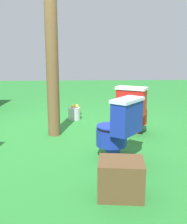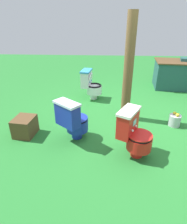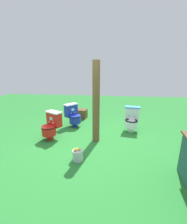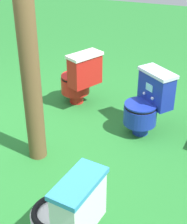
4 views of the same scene
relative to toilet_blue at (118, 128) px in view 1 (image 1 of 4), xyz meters
name	(u,v)px [view 1 (image 1 of 4)]	position (x,y,z in m)	size (l,w,h in m)	color
ground	(68,131)	(1.10, 0.64, -0.37)	(14.00, 14.00, 0.00)	#26752D
toilet_blue	(118,128)	(0.00, 0.00, 0.00)	(0.62, 0.64, 0.73)	#192D9E
toilet_red	(133,110)	(0.95, -0.35, 0.00)	(0.62, 0.59, 0.73)	red
wooden_post	(52,67)	(0.94, 0.83, 0.63)	(0.18, 0.18, 2.00)	brown
small_crate	(121,178)	(-0.88, 0.09, -0.21)	(0.39, 0.33, 0.33)	brown
lemon_bucket	(74,113)	(1.87, 0.56, -0.25)	(0.22, 0.22, 0.28)	#B7B7BF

